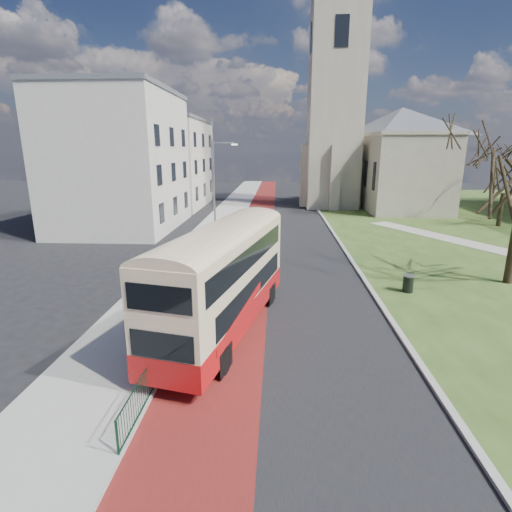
# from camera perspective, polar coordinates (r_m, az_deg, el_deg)

# --- Properties ---
(ground) EXTENTS (160.00, 160.00, 0.00)m
(ground) POSITION_cam_1_polar(r_m,az_deg,el_deg) (17.82, -0.17, -9.86)
(ground) COLOR black
(ground) RESTS_ON ground
(road_carriageway) EXTENTS (9.00, 120.00, 0.01)m
(road_carriageway) POSITION_cam_1_polar(r_m,az_deg,el_deg) (36.91, 3.92, 3.28)
(road_carriageway) COLOR black
(road_carriageway) RESTS_ON ground
(bus_lane) EXTENTS (3.40, 120.00, 0.01)m
(bus_lane) POSITION_cam_1_polar(r_m,az_deg,el_deg) (36.97, -0.28, 3.33)
(bus_lane) COLOR #591414
(bus_lane) RESTS_ON ground
(pavement_west) EXTENTS (4.00, 120.00, 0.12)m
(pavement_west) POSITION_cam_1_polar(r_m,az_deg,el_deg) (37.37, -6.11, 3.46)
(pavement_west) COLOR gray
(pavement_west) RESTS_ON ground
(kerb_west) EXTENTS (0.25, 120.00, 0.13)m
(kerb_west) POSITION_cam_1_polar(r_m,az_deg,el_deg) (37.10, -3.06, 3.45)
(kerb_west) COLOR #999993
(kerb_west) RESTS_ON ground
(kerb_east) EXTENTS (0.25, 80.00, 0.13)m
(kerb_east) POSITION_cam_1_polar(r_m,az_deg,el_deg) (39.20, 10.64, 3.83)
(kerb_east) COLOR #999993
(kerb_east) RESTS_ON ground
(pedestrian_railing) EXTENTS (0.07, 24.00, 1.12)m
(pedestrian_railing) POSITION_cam_1_polar(r_m,az_deg,el_deg) (21.65, -7.41, -3.82)
(pedestrian_railing) COLOR #0C361E
(pedestrian_railing) RESTS_ON ground
(gothic_church) EXTENTS (16.38, 18.00, 40.00)m
(gothic_church) POSITION_cam_1_polar(r_m,az_deg,el_deg) (55.66, 16.16, 20.28)
(gothic_church) COLOR gray
(gothic_church) RESTS_ON ground
(street_block_near) EXTENTS (10.30, 14.30, 13.00)m
(street_block_near) POSITION_cam_1_polar(r_m,az_deg,el_deg) (40.96, -18.77, 12.87)
(street_block_near) COLOR beige
(street_block_near) RESTS_ON ground
(street_block_far) EXTENTS (10.30, 16.30, 11.50)m
(street_block_far) POSITION_cam_1_polar(r_m,az_deg,el_deg) (56.18, -12.65, 12.90)
(street_block_far) COLOR beige
(street_block_far) RESTS_ON ground
(streetlamp) EXTENTS (2.13, 0.18, 8.00)m
(streetlamp) POSITION_cam_1_polar(r_m,az_deg,el_deg) (34.66, -5.77, 10.14)
(streetlamp) COLOR gray
(streetlamp) RESTS_ON pavement_west
(bus) EXTENTS (4.70, 10.78, 4.39)m
(bus) POSITION_cam_1_polar(r_m,az_deg,el_deg) (16.47, -4.61, -2.67)
(bus) COLOR #B01011
(bus) RESTS_ON ground
(winter_tree_far) EXTENTS (6.77, 6.77, 8.42)m
(winter_tree_far) POSITION_cam_1_polar(r_m,az_deg,el_deg) (46.36, 32.27, 10.75)
(winter_tree_far) COLOR black
(winter_tree_far) RESTS_ON grass_green
(litter_bin) EXTENTS (0.68, 0.68, 0.94)m
(litter_bin) POSITION_cam_1_polar(r_m,az_deg,el_deg) (22.98, 20.91, -3.69)
(litter_bin) COLOR black
(litter_bin) RESTS_ON grass_green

